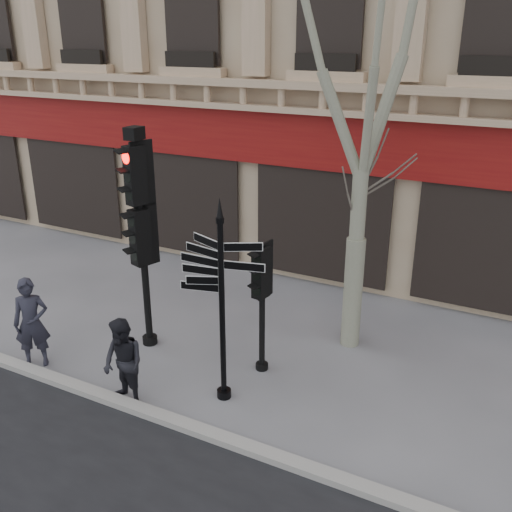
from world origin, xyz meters
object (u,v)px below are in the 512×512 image
at_px(pedestrian_a, 32,323).
at_px(traffic_signal_secondary, 262,286).
at_px(fingerpost, 221,269).
at_px(pedestrian_b, 123,363).
at_px(traffic_signal_main, 140,214).
at_px(plane_tree, 371,18).

bearing_deg(pedestrian_a, traffic_signal_secondary, -12.75).
bearing_deg(fingerpost, pedestrian_b, -149.99).
distance_m(fingerpost, traffic_signal_secondary, 1.31).
relative_size(fingerpost, traffic_signal_secondary, 1.46).
bearing_deg(traffic_signal_secondary, pedestrian_a, -146.54).
height_order(fingerpost, pedestrian_a, fingerpost).
bearing_deg(fingerpost, traffic_signal_main, 154.37).
bearing_deg(traffic_signal_main, pedestrian_a, -113.77).
bearing_deg(pedestrian_b, traffic_signal_secondary, 67.24).
relative_size(traffic_signal_secondary, pedestrian_a, 1.39).
bearing_deg(traffic_signal_main, plane_tree, 44.83).
xyz_separation_m(traffic_signal_main, pedestrian_b, (0.91, -1.84, -1.97)).
bearing_deg(plane_tree, traffic_signal_main, -152.64).
bearing_deg(traffic_signal_secondary, traffic_signal_main, -167.09).
relative_size(traffic_signal_main, traffic_signal_secondary, 1.78).
distance_m(traffic_signal_secondary, plane_tree, 4.89).
relative_size(traffic_signal_main, plane_tree, 0.50).
distance_m(traffic_signal_main, traffic_signal_secondary, 2.69).
distance_m(fingerpost, plane_tree, 4.86).
relative_size(traffic_signal_main, pedestrian_a, 2.48).
relative_size(traffic_signal_secondary, pedestrian_b, 1.55).
bearing_deg(traffic_signal_secondary, fingerpost, -90.98).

